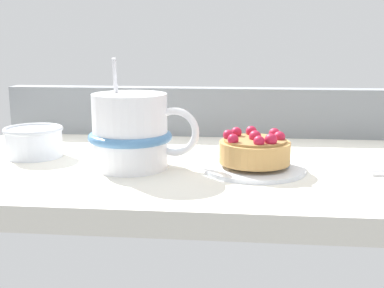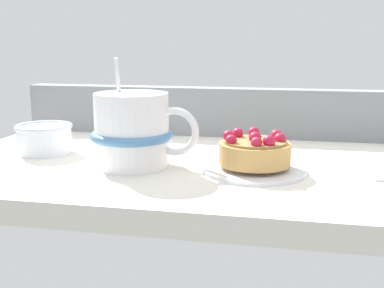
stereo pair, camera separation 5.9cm
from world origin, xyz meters
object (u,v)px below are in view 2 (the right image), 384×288
raspberry_tart (255,151)px  coffee_mug (133,131)px  sugar_bowl (44,138)px  dessert_plate (254,168)px

raspberry_tart → coffee_mug: size_ratio=0.63×
raspberry_tart → sugar_bowl: raspberry_tart is taller
dessert_plate → coffee_mug: bearing=-179.1°
dessert_plate → raspberry_tart: bearing=40.1°
coffee_mug → sugar_bowl: coffee_mug is taller
dessert_plate → sugar_bowl: (-29.13, 3.98, 1.69)cm
raspberry_tart → dessert_plate: bearing=-139.9°
dessert_plate → sugar_bowl: 29.45cm
dessert_plate → raspberry_tart: (0.01, 0.01, 2.10)cm
dessert_plate → coffee_mug: size_ratio=0.91×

